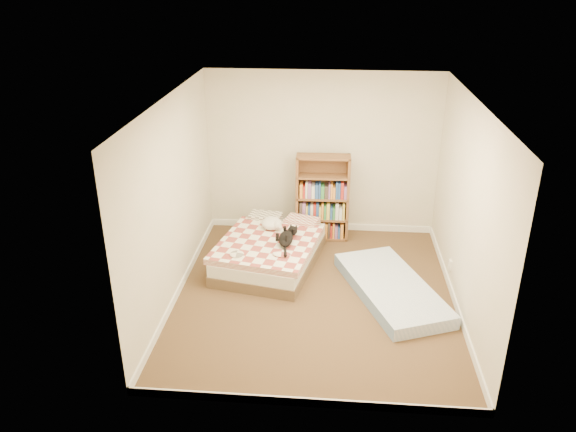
# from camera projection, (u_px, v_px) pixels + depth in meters

# --- Properties ---
(room) EXTENTS (3.51, 4.01, 2.51)m
(room) POSITION_uv_depth(u_px,v_px,m) (317.00, 209.00, 6.69)
(room) COLOR #4E3421
(room) RESTS_ON ground
(bed) EXTENTS (1.52, 1.92, 0.46)m
(bed) POSITION_uv_depth(u_px,v_px,m) (270.00, 250.00, 7.87)
(bed) COLOR brown
(bed) RESTS_ON room
(bookshelf) EXTENTS (0.80, 0.28, 1.33)m
(bookshelf) POSITION_uv_depth(u_px,v_px,m) (322.00, 207.00, 8.51)
(bookshelf) COLOR brown
(bookshelf) RESTS_ON room
(floor_mattress) EXTENTS (1.46, 2.05, 0.17)m
(floor_mattress) POSITION_uv_depth(u_px,v_px,m) (391.00, 288.00, 7.16)
(floor_mattress) COLOR #7392C0
(floor_mattress) RESTS_ON room
(black_cat) EXTENTS (0.33, 0.74, 0.17)m
(black_cat) POSITION_uv_depth(u_px,v_px,m) (286.00, 237.00, 7.60)
(black_cat) COLOR black
(black_cat) RESTS_ON bed
(white_dog) EXTENTS (0.33, 0.33, 0.16)m
(white_dog) POSITION_uv_depth(u_px,v_px,m) (272.00, 223.00, 8.00)
(white_dog) COLOR silver
(white_dog) RESTS_ON bed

